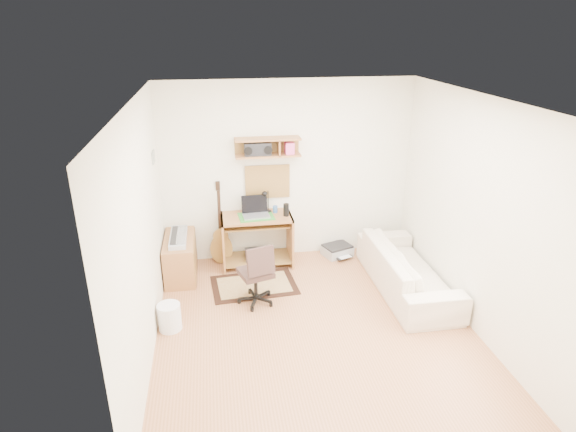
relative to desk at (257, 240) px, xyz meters
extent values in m
cube|color=#B7774C|center=(0.50, -1.73, -0.38)|extent=(3.60, 4.00, 0.01)
cube|color=white|center=(0.50, -1.73, 2.23)|extent=(3.60, 4.00, 0.01)
cube|color=white|center=(0.50, 0.28, 0.93)|extent=(3.60, 0.01, 2.60)
cube|color=white|center=(-1.31, -1.73, 0.93)|extent=(0.01, 4.00, 2.60)
cube|color=white|center=(2.30, -1.73, 0.93)|extent=(0.01, 4.00, 2.60)
cube|color=#A96C3B|center=(0.20, 0.15, 1.32)|extent=(0.90, 0.25, 0.26)
cube|color=tan|center=(0.20, 0.25, 0.79)|extent=(0.64, 0.03, 0.49)
cube|color=#4C8CBF|center=(-1.29, -0.23, 1.34)|extent=(0.02, 0.20, 0.15)
cylinder|color=black|center=(0.42, -0.05, 0.46)|extent=(0.08, 0.08, 0.18)
cylinder|color=#3661A2|center=(0.28, 0.10, 0.42)|extent=(0.07, 0.07, 0.10)
cube|color=black|center=(0.05, 0.15, 1.30)|extent=(0.37, 0.17, 0.19)
cube|color=#C7BA85|center=(-0.11, -0.63, -0.37)|extent=(1.17, 0.83, 0.01)
cube|color=#A96C3B|center=(-1.08, -0.18, -0.10)|extent=(0.40, 0.90, 0.55)
cube|color=#B2B5BA|center=(-1.08, -0.18, 0.21)|extent=(0.22, 0.70, 0.06)
cylinder|color=white|center=(-1.15, -1.45, -0.22)|extent=(0.30, 0.30, 0.32)
cube|color=#A5A8AA|center=(1.22, 0.09, -0.29)|extent=(0.49, 0.44, 0.15)
imported|color=beige|center=(1.88, -1.01, 0.01)|extent=(0.58, 1.97, 0.77)
camera|label=1|loc=(-0.55, -6.28, 2.92)|focal=30.02mm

